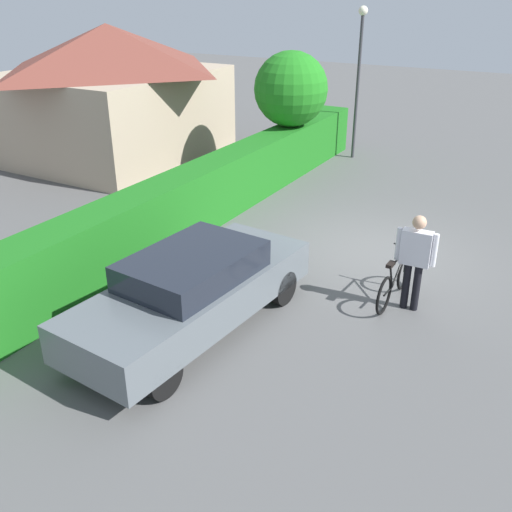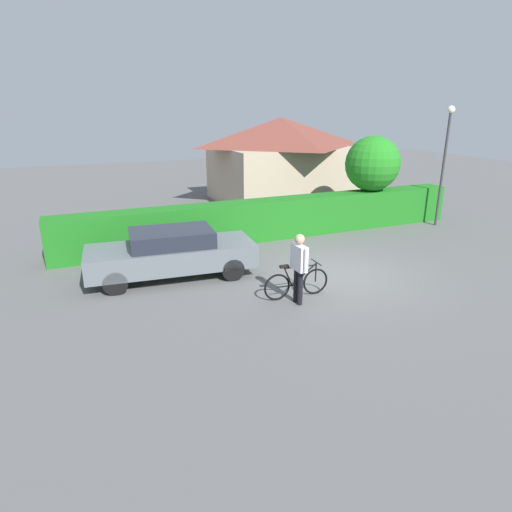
% 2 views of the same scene
% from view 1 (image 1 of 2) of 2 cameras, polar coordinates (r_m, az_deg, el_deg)
% --- Properties ---
extents(ground_plane, '(60.00, 60.00, 0.00)m').
position_cam_1_polar(ground_plane, '(12.31, 11.74, 0.32)').
color(ground_plane, '#565656').
extents(hedge_row, '(15.14, 0.90, 1.41)m').
position_cam_1_polar(hedge_row, '(13.69, -4.39, 6.58)').
color(hedge_row, '#1B691B').
rests_on(hedge_row, ground).
extents(house_distant, '(6.36, 5.62, 4.08)m').
position_cam_1_polar(house_distant, '(19.25, -14.18, 15.68)').
color(house_distant, tan).
rests_on(house_distant, ground).
extents(parked_car_near, '(4.65, 2.06, 1.37)m').
position_cam_1_polar(parked_car_near, '(9.16, -6.32, -3.39)').
color(parked_car_near, slate).
rests_on(parked_car_near, ground).
extents(bicycle, '(1.74, 0.50, 0.89)m').
position_cam_1_polar(bicycle, '(10.39, 13.69, -2.48)').
color(bicycle, black).
rests_on(bicycle, ground).
extents(person_rider, '(0.23, 0.69, 1.73)m').
position_cam_1_polar(person_rider, '(9.93, 15.63, 0.08)').
color(person_rider, black).
rests_on(person_rider, ground).
extents(street_lamp, '(0.28, 0.28, 4.57)m').
position_cam_1_polar(street_lamp, '(18.69, 10.28, 18.36)').
color(street_lamp, '#38383D').
rests_on(street_lamp, ground).
extents(tree_kerbside, '(2.10, 2.10, 3.50)m').
position_cam_1_polar(tree_kerbside, '(16.84, 3.51, 16.22)').
color(tree_kerbside, brown).
rests_on(tree_kerbside, ground).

